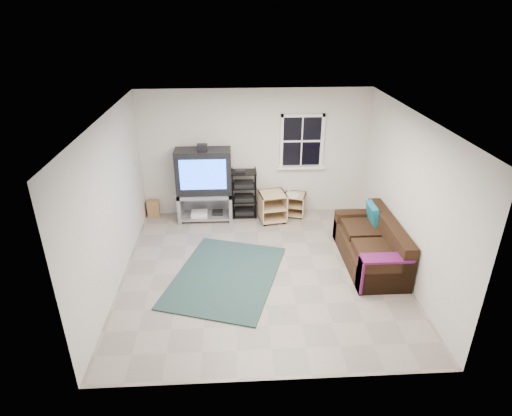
{
  "coord_description": "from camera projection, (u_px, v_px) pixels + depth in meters",
  "views": [
    {
      "loc": [
        -0.44,
        -5.98,
        4.06
      ],
      "look_at": [
        -0.08,
        0.4,
        0.98
      ],
      "focal_mm": 30.0,
      "sensor_mm": 36.0,
      "label": 1
    }
  ],
  "objects": [
    {
      "name": "shag_rug",
      "position": [
        226.0,
        276.0,
        7.01
      ],
      "size": [
        2.15,
        2.54,
        0.03
      ],
      "primitive_type": "cube",
      "rotation": [
        0.0,
        0.0,
        -0.31
      ],
      "color": "black",
      "rests_on": "ground"
    },
    {
      "name": "sofa",
      "position": [
        372.0,
        247.0,
        7.28
      ],
      "size": [
        0.83,
        1.88,
        0.86
      ],
      "color": "black",
      "rests_on": "ground"
    },
    {
      "name": "av_rack",
      "position": [
        244.0,
        196.0,
        8.84
      ],
      "size": [
        0.51,
        0.37,
        1.02
      ],
      "color": "black",
      "rests_on": "ground"
    },
    {
      "name": "tv_unit",
      "position": [
        204.0,
        179.0,
        8.53
      ],
      "size": [
        1.09,
        0.55,
        1.6
      ],
      "color": "gray",
      "rests_on": "ground"
    },
    {
      "name": "paper_bag",
      "position": [
        153.0,
        208.0,
        8.93
      ],
      "size": [
        0.26,
        0.18,
        0.35
      ],
      "primitive_type": "cube",
      "rotation": [
        0.0,
        0.0,
        0.09
      ],
      "color": "olive",
      "rests_on": "ground"
    },
    {
      "name": "side_table_right",
      "position": [
        295.0,
        203.0,
        8.96
      ],
      "size": [
        0.53,
        0.53,
        0.49
      ],
      "rotation": [
        0.0,
        0.0,
        -0.3
      ],
      "color": "tan",
      "rests_on": "ground"
    },
    {
      "name": "side_table_left",
      "position": [
        272.0,
        205.0,
        8.73
      ],
      "size": [
        0.59,
        0.59,
        0.61
      ],
      "rotation": [
        0.0,
        0.0,
        0.16
      ],
      "color": "tan",
      "rests_on": "ground"
    },
    {
      "name": "room",
      "position": [
        302.0,
        145.0,
        8.61
      ],
      "size": [
        4.6,
        4.62,
        4.6
      ],
      "color": "gray",
      "rests_on": "ground"
    }
  ]
}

